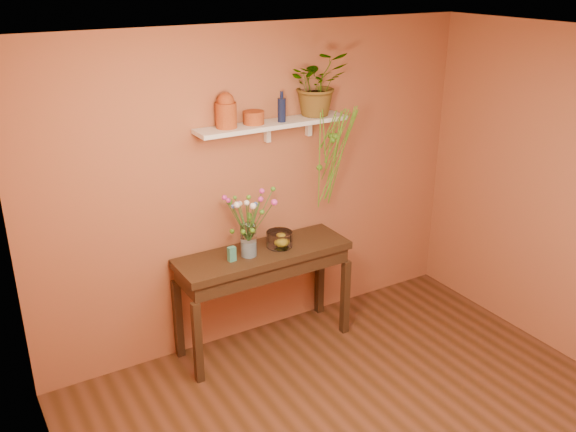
{
  "coord_description": "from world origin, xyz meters",
  "views": [
    {
      "loc": [
        -2.35,
        -2.4,
        3.12
      ],
      "look_at": [
        0.0,
        1.55,
        1.25
      ],
      "focal_mm": 39.01,
      "sensor_mm": 36.0,
      "label": 1
    }
  ],
  "objects_px": {
    "blue_bottle": "(282,109)",
    "spider_plant": "(318,83)",
    "sideboard": "(264,265)",
    "glass_bowl": "(279,240)",
    "terracotta_jug": "(226,111)",
    "bouquet": "(248,209)",
    "glass_vase": "(248,243)"
  },
  "relations": [
    {
      "from": "spider_plant",
      "to": "bouquet",
      "type": "height_order",
      "value": "spider_plant"
    },
    {
      "from": "sideboard",
      "to": "glass_vase",
      "type": "height_order",
      "value": "glass_vase"
    },
    {
      "from": "glass_vase",
      "to": "glass_bowl",
      "type": "distance_m",
      "value": 0.31
    },
    {
      "from": "sideboard",
      "to": "blue_bottle",
      "type": "relative_size",
      "value": 6.04
    },
    {
      "from": "terracotta_jug",
      "to": "bouquet",
      "type": "distance_m",
      "value": 0.78
    },
    {
      "from": "sideboard",
      "to": "terracotta_jug",
      "type": "relative_size",
      "value": 5.43
    },
    {
      "from": "bouquet",
      "to": "terracotta_jug",
      "type": "bearing_deg",
      "value": 112.11
    },
    {
      "from": "spider_plant",
      "to": "sideboard",
      "type": "bearing_deg",
      "value": -165.84
    },
    {
      "from": "glass_vase",
      "to": "bouquet",
      "type": "distance_m",
      "value": 0.3
    },
    {
      "from": "spider_plant",
      "to": "blue_bottle",
      "type": "bearing_deg",
      "value": -171.54
    },
    {
      "from": "sideboard",
      "to": "bouquet",
      "type": "bearing_deg",
      "value": -166.62
    },
    {
      "from": "sideboard",
      "to": "bouquet",
      "type": "height_order",
      "value": "bouquet"
    },
    {
      "from": "blue_bottle",
      "to": "glass_vase",
      "type": "bearing_deg",
      "value": -162.77
    },
    {
      "from": "sideboard",
      "to": "glass_bowl",
      "type": "xyz_separation_m",
      "value": [
        0.16,
        0.0,
        0.19
      ]
    },
    {
      "from": "sideboard",
      "to": "blue_bottle",
      "type": "height_order",
      "value": "blue_bottle"
    },
    {
      "from": "glass_vase",
      "to": "glass_bowl",
      "type": "height_order",
      "value": "glass_vase"
    },
    {
      "from": "blue_bottle",
      "to": "spider_plant",
      "type": "distance_m",
      "value": 0.41
    },
    {
      "from": "spider_plant",
      "to": "glass_bowl",
      "type": "relative_size",
      "value": 2.4
    },
    {
      "from": "terracotta_jug",
      "to": "glass_vase",
      "type": "xyz_separation_m",
      "value": [
        0.08,
        -0.17,
        -1.05
      ]
    },
    {
      "from": "blue_bottle",
      "to": "glass_vase",
      "type": "distance_m",
      "value": 1.1
    },
    {
      "from": "sideboard",
      "to": "glass_bowl",
      "type": "distance_m",
      "value": 0.25
    },
    {
      "from": "terracotta_jug",
      "to": "glass_bowl",
      "type": "bearing_deg",
      "value": -20.4
    },
    {
      "from": "glass_vase",
      "to": "bouquet",
      "type": "height_order",
      "value": "bouquet"
    },
    {
      "from": "glass_vase",
      "to": "terracotta_jug",
      "type": "bearing_deg",
      "value": 115.29
    },
    {
      "from": "sideboard",
      "to": "terracotta_jug",
      "type": "bearing_deg",
      "value": 147.04
    },
    {
      "from": "blue_bottle",
      "to": "glass_vase",
      "type": "height_order",
      "value": "blue_bottle"
    },
    {
      "from": "sideboard",
      "to": "glass_vase",
      "type": "bearing_deg",
      "value": -171.98
    },
    {
      "from": "blue_bottle",
      "to": "bouquet",
      "type": "xyz_separation_m",
      "value": [
        -0.39,
        -0.13,
        -0.73
      ]
    },
    {
      "from": "blue_bottle",
      "to": "bouquet",
      "type": "height_order",
      "value": "blue_bottle"
    },
    {
      "from": "glass_bowl",
      "to": "terracotta_jug",
      "type": "bearing_deg",
      "value": 159.6
    },
    {
      "from": "terracotta_jug",
      "to": "glass_bowl",
      "type": "height_order",
      "value": "terracotta_jug"
    },
    {
      "from": "glass_vase",
      "to": "spider_plant",
      "type": "bearing_deg",
      "value": 12.99
    }
  ]
}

